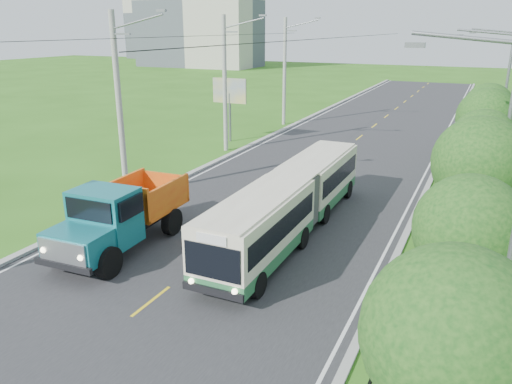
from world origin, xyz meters
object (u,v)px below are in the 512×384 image
Objects in this scene: tree_third at (481,167)px; streetlight_far at (504,89)px; pole_near at (120,106)px; bus at (291,199)px; tree_fifth at (487,120)px; pole_mid at (225,84)px; planter_far at (459,168)px; streetlight_near at (511,218)px; streetlight_mid at (505,121)px; tree_second at (471,234)px; billboard_left at (230,95)px; tree_back at (489,109)px; tree_fourth at (483,146)px; pole_far at (285,71)px; planter_mid at (448,206)px; tree_front at (456,342)px; dump_truck at (120,212)px; planter_near at (429,270)px.

tree_third is 0.66× the size of streetlight_far.
pole_near is 11.08m from bus.
pole_near is 21.31m from tree_fifth.
planter_far is at bearing 3.39° from pole_mid.
streetlight_mid is at bearing 90.00° from streetlight_near.
billboard_left is (-19.36, 21.86, 0.35)m from tree_second.
tree_third is 1.03× the size of tree_fifth.
tree_fourth is at bearing -90.00° from tree_back.
planter_far is (16.86, -11.00, -4.81)m from pole_far.
planter_mid is (-2.04, 14.00, -4.62)m from streetlight_near.
pole_mid reaches higher than tree_second.
streetlight_near is (0.79, 3.86, 1.18)m from tree_front.
streetlight_mid is at bearing -86.30° from tree_back.
streetlight_mid is at bearing -10.15° from tree_fourth.
tree_fourth is at bearing 39.82° from bus.
bus is (-8.43, -20.22, -3.22)m from streetlight_far.
tree_front is (18.12, -36.86, -1.37)m from pole_far.
streetlight_far is 14.88m from planter_mid.
bus is 2.03× the size of dump_truck.
planter_near is at bearing -90.00° from planter_mid.
streetlight_far is at bearing 86.75° from tree_fourth.
streetlight_near and streetlight_mid have the same top height.
tree_front is 30.00m from tree_back.
billboard_left is at bearing 173.69° from planter_far.
streetlight_near is (0.79, -14.14, 1.32)m from tree_fourth.
planter_near is at bearing 108.03° from tree_second.
streetlight_mid is (18.90, -19.00, -0.19)m from pole_far.
pole_near is 1.00× the size of pole_mid.
bus is (-8.43, -6.22, -3.22)m from streetlight_mid.
tree_back is 19.48m from billboard_left.
pole_mid is at bearing -67.58° from billboard_left.
pole_mid is 1.85× the size of tree_fourth.
billboard_left is (-19.36, 27.86, 0.15)m from tree_front.
tree_fifth is (0.00, 18.00, 0.33)m from tree_second.
tree_fourth is at bearing -20.74° from pole_mid.
tree_fifth is at bearing -55.95° from planter_far.
billboard_left is at bearing -173.69° from tree_back.
streetlight_far is at bearing 88.59° from tree_front.
billboard_left is at bearing 153.60° from streetlight_mid.
tree_front reaches higher than dump_truck.
bus is (-6.39, -14.22, 1.40)m from planter_far.
dump_truck is (-14.45, -24.82, -3.23)m from streetlight_far.
tree_back is 0.61× the size of streetlight_near.
pole_mid is at bearing 157.46° from planter_mid.
streetlight_near reaches higher than tree_second.
pole_near is 1.72× the size of tree_fifth.
tree_third is 6.01m from tree_fourth.
pole_near is 1.10× the size of streetlight_mid.
tree_front reaches higher than bus.
dump_truck is (4.46, -29.82, -3.42)m from pole_far.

